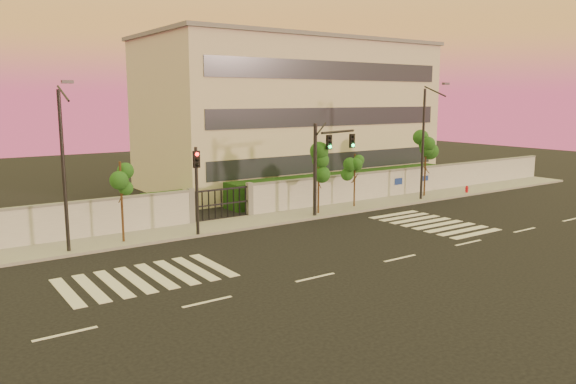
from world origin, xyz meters
The scene contains 15 objects.
ground centered at (0.00, 0.00, 0.00)m, with size 120.00×120.00×0.00m, color black.
sidewalk centered at (0.00, 10.50, 0.07)m, with size 60.00×3.00×0.15m, color gray.
perimeter_wall centered at (0.10, 12.00, 1.07)m, with size 60.00×0.36×2.20m.
hedge_row centered at (1.17, 14.74, 0.82)m, with size 41.00×4.25×1.80m.
institutional_building centered at (9.00, 21.99, 6.16)m, with size 24.40×12.40×12.25m.
road_markings centered at (-1.58, 3.76, 0.01)m, with size 57.00×7.62×0.02m.
street_tree_c centered at (-9.74, 9.96, 3.15)m, with size 1.41×1.13×4.27m.
street_tree_d centered at (2.93, 10.01, 3.41)m, with size 1.53×1.22×4.63m.
street_tree_e centered at (6.35, 10.44, 2.73)m, with size 1.31×1.04×3.71m.
street_tree_f centered at (13.48, 10.57, 3.61)m, with size 1.60×1.27×4.91m.
traffic_signal_main centered at (3.00, 9.50, 3.72)m, with size 3.66×1.22×5.89m.
traffic_signal_secondary centered at (-5.97, 9.12, 3.09)m, with size 0.38×0.35×4.87m.
streetlight_west centered at (-12.54, 9.48, 4.42)m, with size 0.49×1.97×8.18m.
streetlight_east centered at (12.20, 9.57, 4.57)m, with size 0.51×2.04×8.46m.
fire_hydrant centered at (17.28, 9.63, 0.34)m, with size 0.27×0.26×0.69m.
Camera 1 is at (-18.78, -17.85, 7.39)m, focal length 35.00 mm.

